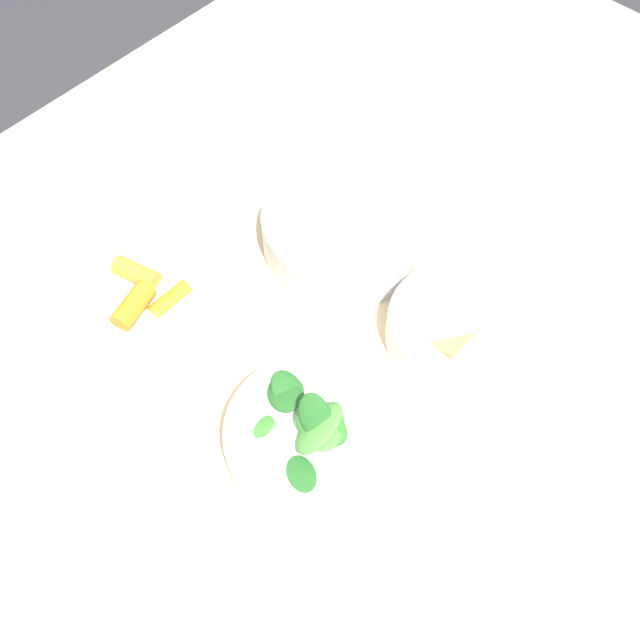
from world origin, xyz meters
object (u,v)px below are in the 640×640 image
(bowl_beans_hotdog, at_px, (344,228))
(bowl_cookies, at_px, (451,326))
(bowl_greens, at_px, (309,440))
(ruler, at_px, (90,126))
(bowl_carrots, at_px, (172,306))

(bowl_beans_hotdog, bearing_deg, bowl_cookies, -97.17)
(bowl_beans_hotdog, height_order, bowl_cookies, bowl_beans_hotdog)
(bowl_beans_hotdog, bearing_deg, bowl_greens, -145.54)
(bowl_greens, relative_size, ruler, 0.51)
(bowl_carrots, xyz_separation_m, bowl_beans_hotdog, (0.21, -0.06, -0.01))
(bowl_carrots, bearing_deg, bowl_greens, -93.53)
(bowl_cookies, distance_m, ruler, 0.55)
(bowl_carrots, distance_m, bowl_cookies, 0.30)
(bowl_carrots, xyz_separation_m, ruler, (0.12, 0.32, -0.03))
(bowl_greens, relative_size, bowl_cookies, 1.18)
(bowl_carrots, height_order, bowl_greens, bowl_greens)
(bowl_beans_hotdog, xyz_separation_m, ruler, (-0.09, 0.38, -0.02))
(bowl_carrots, distance_m, ruler, 0.34)
(bowl_carrots, height_order, bowl_cookies, bowl_carrots)
(bowl_carrots, relative_size, bowl_beans_hotdog, 0.82)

